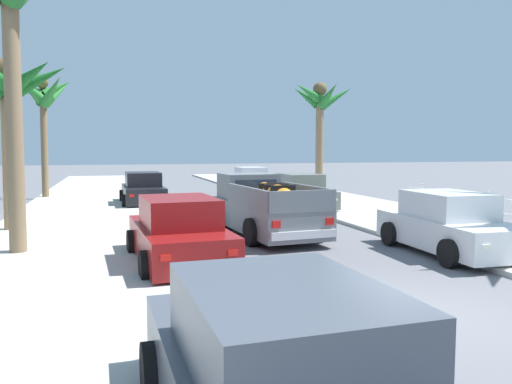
% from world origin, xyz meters
% --- Properties ---
extents(ground_plane, '(160.00, 160.00, 0.00)m').
position_xyz_m(ground_plane, '(0.00, 0.00, 0.00)').
color(ground_plane, slate).
extents(sidewalk_left, '(5.25, 60.00, 0.12)m').
position_xyz_m(sidewalk_left, '(-5.69, 12.00, 0.06)').
color(sidewalk_left, '#B2AFA8').
rests_on(sidewalk_left, ground).
extents(sidewalk_right, '(5.25, 60.00, 0.12)m').
position_xyz_m(sidewalk_right, '(5.69, 12.00, 0.06)').
color(sidewalk_right, '#B2AFA8').
rests_on(sidewalk_right, ground).
extents(curb_left, '(0.16, 60.00, 0.10)m').
position_xyz_m(curb_left, '(-4.46, 12.00, 0.05)').
color(curb_left, silver).
rests_on(curb_left, ground).
extents(curb_right, '(0.16, 60.00, 0.10)m').
position_xyz_m(curb_right, '(4.46, 12.00, 0.05)').
color(curb_right, silver).
rests_on(curb_right, ground).
extents(pickup_truck, '(2.49, 5.33, 1.80)m').
position_xyz_m(pickup_truck, '(-0.16, 7.83, 0.81)').
color(pickup_truck, slate).
rests_on(pickup_truck, ground).
extents(car_left_near, '(2.13, 4.31, 1.54)m').
position_xyz_m(car_left_near, '(3.37, 21.92, 0.71)').
color(car_left_near, silver).
rests_on(car_left_near, ground).
extents(car_right_near, '(2.08, 4.29, 1.54)m').
position_xyz_m(car_right_near, '(-3.19, 17.01, 0.71)').
color(car_right_near, black).
rests_on(car_right_near, ground).
extents(car_left_mid, '(2.21, 4.34, 1.54)m').
position_xyz_m(car_left_mid, '(-3.19, 4.54, 0.71)').
color(car_left_mid, maroon).
rests_on(car_left_mid, ground).
extents(car_right_mid, '(2.06, 4.28, 1.54)m').
position_xyz_m(car_right_mid, '(3.26, 13.52, 0.71)').
color(car_right_mid, slate).
rests_on(car_right_mid, ground).
extents(car_left_far, '(2.16, 4.32, 1.54)m').
position_xyz_m(car_left_far, '(3.43, 3.89, 0.71)').
color(car_left_far, silver).
rests_on(car_left_far, ground).
extents(car_right_far, '(2.10, 4.29, 1.54)m').
position_xyz_m(car_right_far, '(-3.33, -2.83, 0.71)').
color(car_right_far, '#474C56').
rests_on(car_right_far, ground).
extents(palm_tree_left_fore, '(3.47, 3.37, 5.39)m').
position_xyz_m(palm_tree_left_fore, '(-7.58, 10.41, 4.40)').
color(palm_tree_left_fore, '#846B4C').
rests_on(palm_tree_left_fore, ground).
extents(palm_tree_right_fore, '(3.36, 3.90, 7.35)m').
position_xyz_m(palm_tree_right_fore, '(-6.83, 6.58, 5.97)').
color(palm_tree_right_fore, '#846B4C').
rests_on(palm_tree_right_fore, ground).
extents(palm_tree_right_mid, '(3.97, 3.49, 6.37)m').
position_xyz_m(palm_tree_right_mid, '(6.82, 19.70, 4.99)').
color(palm_tree_right_mid, '#846B4C').
rests_on(palm_tree_right_mid, ground).
extents(palm_tree_left_back, '(3.25, 3.66, 6.40)m').
position_xyz_m(palm_tree_left_back, '(-7.91, 21.61, 5.24)').
color(palm_tree_left_back, brown).
rests_on(palm_tree_left_back, ground).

